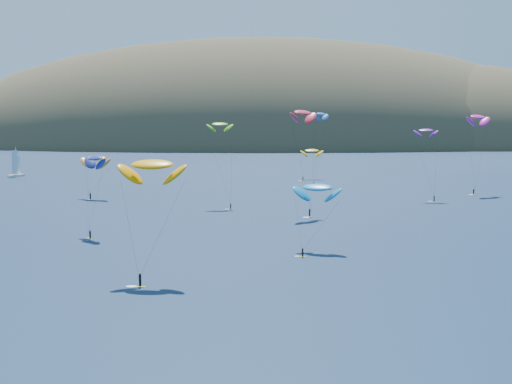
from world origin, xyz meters
name	(u,v)px	position (x,y,z in m)	size (l,w,h in m)	color
ground	(112,362)	(0.00, 0.00, 0.00)	(2800.00, 2800.00, 0.00)	black
island	(283,156)	(39.40, 562.36, -10.74)	(730.00, 300.00, 210.00)	#3D3526
sailboat	(16,174)	(-84.36, 223.06, 0.99)	(10.41, 9.55, 12.42)	white
kitesurfer_1	(96,158)	(-33.99, 146.46, 12.30)	(11.83, 10.37, 15.33)	#BAD217
kitesurfer_2	(152,165)	(-1.21, 38.86, 17.69)	(10.72, 10.03, 20.57)	#BAD217
kitesurfer_3	(220,124)	(4.87, 128.53, 22.76)	(7.69, 11.49, 24.78)	#BAD217
kitesurfer_4	(321,114)	(38.45, 185.23, 25.72)	(7.58, 9.91, 27.98)	#BAD217
kitesurfer_5	(317,187)	(26.46, 62.62, 11.74)	(9.83, 11.94, 14.25)	#BAD217
kitesurfer_6	(426,131)	(66.15, 143.89, 20.71)	(7.28, 9.42, 22.69)	#BAD217
kitesurfer_8	(478,117)	(86.69, 159.87, 24.76)	(10.94, 9.60, 27.61)	#BAD217
kitesurfer_9	(303,113)	(26.86, 110.74, 25.93)	(9.44, 11.26, 28.57)	#BAD217
kitesurfer_10	(95,158)	(-19.12, 79.39, 16.31)	(7.65, 11.58, 18.57)	#BAD217
kitesurfer_11	(312,151)	(37.37, 213.44, 11.28)	(9.20, 12.24, 13.68)	#BAD217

